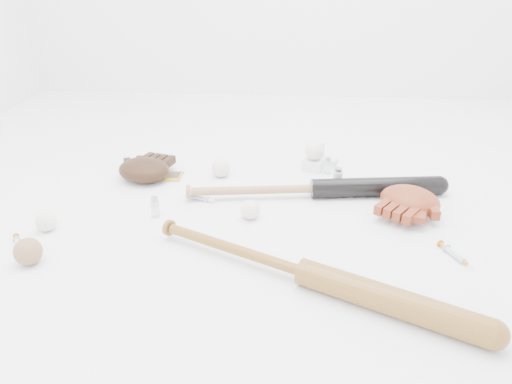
# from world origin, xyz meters

# --- Properties ---
(bat_dark) EXTENTS (0.98, 0.21, 0.07)m
(bat_dark) POSITION_xyz_m (0.21, 0.08, 0.04)
(bat_dark) COLOR black
(bat_dark) RESTS_ON ground
(bat_wood) EXTENTS (0.93, 0.51, 0.07)m
(bat_wood) POSITION_xyz_m (0.17, -0.45, 0.04)
(bat_wood) COLOR brown
(bat_wood) RESTS_ON ground
(glove_dark) EXTENTS (0.30, 0.30, 0.09)m
(glove_dark) POSITION_xyz_m (-0.45, 0.18, 0.04)
(glove_dark) COLOR black
(glove_dark) RESTS_ON ground
(glove_tan) EXTENTS (0.34, 0.34, 0.09)m
(glove_tan) POSITION_xyz_m (0.53, -0.00, 0.04)
(glove_tan) COLOR maroon
(glove_tan) RESTS_ON ground
(trading_card) EXTENTS (0.07, 0.09, 0.01)m
(trading_card) POSITION_xyz_m (-0.34, 0.22, 0.00)
(trading_card) COLOR #BA8A22
(trading_card) RESTS_ON ground
(pedestal) EXTENTS (0.10, 0.10, 0.04)m
(pedestal) POSITION_xyz_m (0.21, 0.34, 0.02)
(pedestal) COLOR white
(pedestal) RESTS_ON ground
(baseball_on_pedestal) EXTENTS (0.08, 0.08, 0.08)m
(baseball_on_pedestal) POSITION_xyz_m (0.21, 0.34, 0.08)
(baseball_on_pedestal) COLOR white
(baseball_on_pedestal) RESTS_ON pedestal
(baseball_left) EXTENTS (0.07, 0.07, 0.07)m
(baseball_left) POSITION_xyz_m (-0.65, -0.23, 0.03)
(baseball_left) COLOR white
(baseball_left) RESTS_ON ground
(baseball_upper) EXTENTS (0.07, 0.07, 0.07)m
(baseball_upper) POSITION_xyz_m (-0.16, 0.24, 0.04)
(baseball_upper) COLOR white
(baseball_upper) RESTS_ON ground
(baseball_mid) EXTENTS (0.07, 0.07, 0.07)m
(baseball_mid) POSITION_xyz_m (-0.01, -0.10, 0.03)
(baseball_mid) COLOR white
(baseball_mid) RESTS_ON ground
(baseball_aged) EXTENTS (0.08, 0.08, 0.08)m
(baseball_aged) POSITION_xyz_m (-0.62, -0.42, 0.04)
(baseball_aged) COLOR olive
(baseball_aged) RESTS_ON ground
(syringe_0) EXTENTS (0.09, 0.12, 0.02)m
(syringe_0) POSITION_xyz_m (-0.70, -0.33, 0.01)
(syringe_0) COLOR #ADBCC6
(syringe_0) RESTS_ON ground
(syringe_1) EXTENTS (0.14, 0.07, 0.02)m
(syringe_1) POSITION_xyz_m (-0.20, 0.02, 0.01)
(syringe_1) COLOR #ADBCC6
(syringe_1) RESTS_ON ground
(syringe_2) EXTENTS (0.07, 0.14, 0.02)m
(syringe_2) POSITION_xyz_m (0.31, 0.41, 0.01)
(syringe_2) COLOR #ADBCC6
(syringe_2) RESTS_ON ground
(syringe_3) EXTENTS (0.09, 0.16, 0.02)m
(syringe_3) POSITION_xyz_m (0.61, -0.29, 0.01)
(syringe_3) COLOR #ADBCC6
(syringe_3) RESTS_ON ground
(vial_0) EXTENTS (0.03, 0.03, 0.07)m
(vial_0) POSITION_xyz_m (0.25, 0.45, 0.04)
(vial_0) COLOR silver
(vial_0) RESTS_ON ground
(vial_1) EXTENTS (0.02, 0.02, 0.06)m
(vial_1) POSITION_xyz_m (0.22, 0.45, 0.03)
(vial_1) COLOR silver
(vial_1) RESTS_ON ground
(vial_2) EXTENTS (0.03, 0.03, 0.07)m
(vial_2) POSITION_xyz_m (0.27, 0.30, 0.03)
(vial_2) COLOR silver
(vial_2) RESTS_ON ground
(vial_3) EXTENTS (0.04, 0.04, 0.09)m
(vial_3) POSITION_xyz_m (0.30, 0.15, 0.04)
(vial_3) COLOR silver
(vial_3) RESTS_ON ground
(vial_4) EXTENTS (0.03, 0.03, 0.07)m
(vial_4) POSITION_xyz_m (-0.33, -0.11, 0.04)
(vial_4) COLOR silver
(vial_4) RESTS_ON ground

